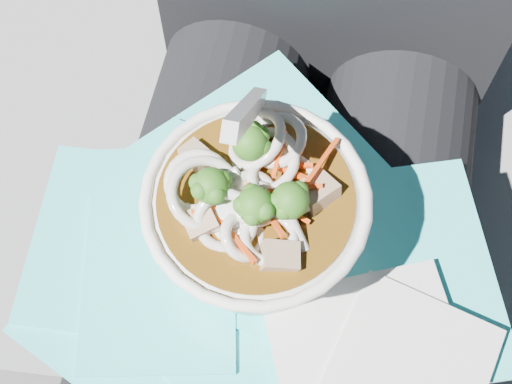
% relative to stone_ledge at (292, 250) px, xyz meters
% --- Properties ---
extents(ground, '(20.00, 20.00, 0.00)m').
position_rel_stone_ledge_xyz_m(ground, '(0.00, -0.15, -0.23)').
color(ground, slate).
rests_on(ground, ground).
extents(stone_ledge, '(1.04, 0.58, 0.46)m').
position_rel_stone_ledge_xyz_m(stone_ledge, '(0.00, 0.00, 0.00)').
color(stone_ledge, slate).
rests_on(stone_ledge, ground).
extents(lap, '(0.34, 0.48, 0.16)m').
position_rel_stone_ledge_xyz_m(lap, '(0.00, -0.15, 0.31)').
color(lap, black).
rests_on(lap, stone_ledge).
extents(person_body, '(0.34, 0.94, 1.00)m').
position_rel_stone_ledge_xyz_m(person_body, '(0.00, -0.06, 0.33)').
color(person_body, black).
rests_on(person_body, ground).
extents(plastic_bag, '(0.42, 0.41, 0.02)m').
position_rel_stone_ledge_xyz_m(plastic_bag, '(-0.03, -0.17, 0.39)').
color(plastic_bag, '#32CED2').
rests_on(plastic_bag, lap).
extents(napkins, '(0.19, 0.19, 0.01)m').
position_rel_stone_ledge_xyz_m(napkins, '(0.10, -0.23, 0.40)').
color(napkins, silver).
rests_on(napkins, plastic_bag).
extents(udon_bowl, '(0.20, 0.20, 0.20)m').
position_rel_stone_ledge_xyz_m(udon_bowl, '(-0.02, -0.15, 0.46)').
color(udon_bowl, white).
rests_on(udon_bowl, plastic_bag).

